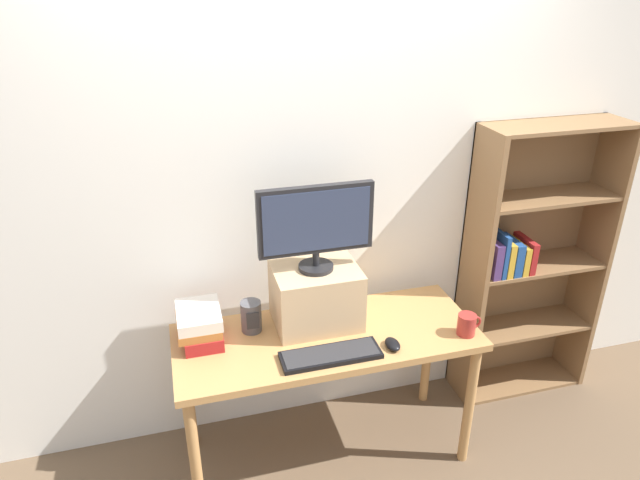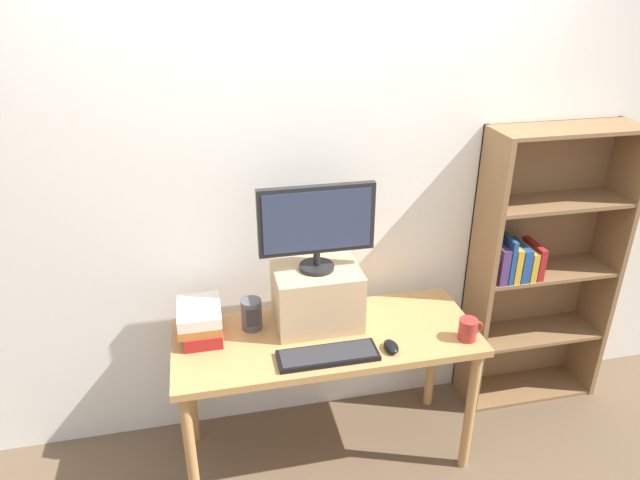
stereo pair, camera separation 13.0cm
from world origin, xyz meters
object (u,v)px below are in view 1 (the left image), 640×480
(book_stack, at_px, (200,324))
(computer_mouse, at_px, (393,344))
(coffee_mug, at_px, (467,324))
(riser_box, at_px, (316,296))
(desk_speaker, at_px, (251,316))
(bookshelf_unit, at_px, (528,262))
(desk, at_px, (327,350))
(computer_monitor, at_px, (316,224))
(keyboard, at_px, (331,355))

(book_stack, bearing_deg, computer_mouse, -19.65)
(book_stack, distance_m, coffee_mug, 1.25)
(riser_box, bearing_deg, book_stack, -179.98)
(desk_speaker, bearing_deg, bookshelf_unit, 4.59)
(book_stack, height_order, coffee_mug, book_stack)
(coffee_mug, bearing_deg, bookshelf_unit, 35.14)
(coffee_mug, bearing_deg, computer_mouse, -178.92)
(bookshelf_unit, xyz_separation_m, computer_mouse, (-0.99, -0.44, -0.06))
(bookshelf_unit, bearing_deg, desk_speaker, -175.41)
(bookshelf_unit, bearing_deg, desk, -168.35)
(computer_monitor, distance_m, keyboard, 0.59)
(computer_monitor, bearing_deg, computer_mouse, -46.67)
(keyboard, distance_m, book_stack, 0.62)
(desk, distance_m, computer_monitor, 0.63)
(computer_mouse, height_order, book_stack, book_stack)
(riser_box, height_order, book_stack, riser_box)
(keyboard, bearing_deg, coffee_mug, 0.08)
(keyboard, bearing_deg, computer_mouse, -1.19)
(desk_speaker, bearing_deg, book_stack, -177.14)
(bookshelf_unit, height_order, computer_mouse, bookshelf_unit)
(computer_monitor, xyz_separation_m, keyboard, (-0.01, -0.29, -0.51))
(computer_monitor, height_order, coffee_mug, computer_monitor)
(computer_mouse, relative_size, desk_speaker, 0.68)
(desk_speaker, bearing_deg, coffee_mug, -17.31)
(riser_box, xyz_separation_m, book_stack, (-0.56, -0.00, -0.06))
(riser_box, distance_m, keyboard, 0.32)
(computer_mouse, height_order, coffee_mug, coffee_mug)
(keyboard, xyz_separation_m, computer_mouse, (0.29, -0.01, 0.01))
(computer_monitor, bearing_deg, keyboard, -92.42)
(bookshelf_unit, height_order, riser_box, bookshelf_unit)
(bookshelf_unit, distance_m, keyboard, 1.35)
(bookshelf_unit, xyz_separation_m, coffee_mug, (-0.61, -0.43, -0.03))
(bookshelf_unit, relative_size, coffee_mug, 13.38)
(riser_box, relative_size, keyboard, 0.90)
(keyboard, distance_m, coffee_mug, 0.67)
(desk, height_order, desk_speaker, desk_speaker)
(riser_box, xyz_separation_m, desk_speaker, (-0.32, 0.01, -0.07))
(computer_monitor, relative_size, keyboard, 1.19)
(desk, bearing_deg, computer_mouse, -34.73)
(desk, xyz_separation_m, computer_monitor, (-0.02, 0.12, 0.62))
(desk, height_order, computer_monitor, computer_monitor)
(book_stack, distance_m, desk_speaker, 0.24)
(riser_box, bearing_deg, computer_mouse, -46.81)
(bookshelf_unit, height_order, book_stack, bookshelf_unit)
(computer_mouse, bearing_deg, book_stack, 160.35)
(desk, distance_m, desk_speaker, 0.40)
(bookshelf_unit, xyz_separation_m, riser_box, (-1.27, -0.14, 0.07))
(computer_monitor, height_order, book_stack, computer_monitor)
(desk, relative_size, desk_speaker, 9.34)
(computer_mouse, distance_m, book_stack, 0.89)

